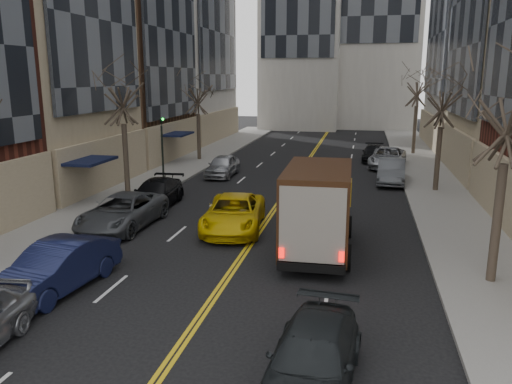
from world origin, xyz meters
TOP-DOWN VIEW (x-y plane):
  - sidewalk_left at (-9.00, 27.00)m, footprint 4.00×66.00m
  - sidewalk_right at (9.00, 27.00)m, footprint 4.00×66.00m
  - tree_lf_mid at (-8.80, 20.00)m, footprint 3.20×3.20m
  - tree_lf_far at (-8.80, 33.00)m, footprint 3.20×3.20m
  - tree_rt_near at (8.80, 11.00)m, footprint 3.20×3.20m
  - tree_rt_mid at (8.80, 25.00)m, footprint 3.20×3.20m
  - tree_rt_far at (8.80, 40.00)m, footprint 3.20×3.20m
  - traffic_signal at (-7.39, 22.00)m, footprint 0.29×0.26m
  - ups_truck at (2.81, 12.95)m, footprint 2.75×6.47m
  - observer_sedan at (3.52, 4.05)m, footprint 2.27×4.82m
  - taxi at (-1.20, 15.17)m, footprint 3.17×5.75m
  - pedestrian at (1.66, 17.94)m, footprint 0.65×0.80m
  - parked_lf_b at (-5.10, 7.50)m, footprint 2.25×5.00m
  - parked_lf_c at (-6.26, 14.35)m, footprint 2.65×5.55m
  - parked_lf_d at (-6.30, 18.23)m, footprint 2.29×5.05m
  - parked_lf_e at (-5.10, 27.05)m, footprint 1.74×4.33m
  - parked_rt_a at (6.30, 27.13)m, footprint 1.96×4.91m
  - parked_rt_b at (6.30, 33.07)m, footprint 3.21×5.75m
  - parked_rt_c at (5.30, 35.84)m, footprint 1.97×4.49m

SIDE VIEW (x-z plane):
  - sidewalk_left at x=-9.00m, z-range 0.00..0.15m
  - sidewalk_right at x=9.00m, z-range 0.00..0.15m
  - parked_rt_c at x=5.30m, z-range 0.00..1.28m
  - observer_sedan at x=3.52m, z-range 0.00..1.36m
  - parked_lf_d at x=-6.30m, z-range 0.00..1.43m
  - parked_lf_e at x=-5.10m, z-range 0.00..1.48m
  - parked_rt_b at x=6.30m, z-range 0.00..1.52m
  - taxi at x=-1.20m, z-range 0.00..1.52m
  - parked_lf_c at x=-6.26m, z-range 0.00..1.53m
  - parked_rt_a at x=6.30m, z-range 0.00..1.59m
  - parked_lf_b at x=-5.10m, z-range 0.00..1.59m
  - pedestrian at x=1.66m, z-range 0.00..1.91m
  - ups_truck at x=2.81m, z-range 0.01..3.53m
  - traffic_signal at x=-7.39m, z-range 0.47..5.17m
  - tree_lf_far at x=-8.80m, z-range 1.97..10.08m
  - tree_rt_mid at x=8.80m, z-range 2.01..10.33m
  - tree_rt_near at x=8.80m, z-range 2.10..10.81m
  - tree_lf_mid at x=-8.80m, z-range 2.14..11.05m
  - tree_rt_far at x=8.80m, z-range 2.19..11.29m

